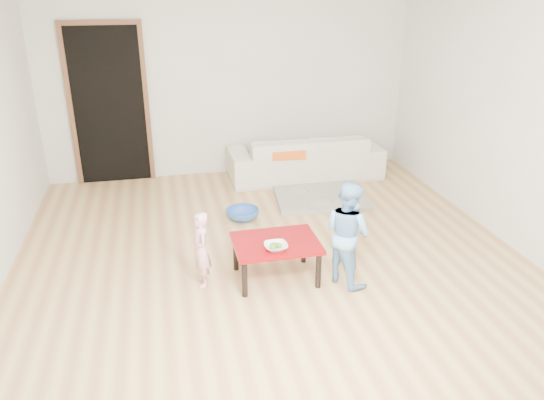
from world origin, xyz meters
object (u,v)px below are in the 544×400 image
object	(u,v)px
sofa	(305,156)
basin	(243,214)
child_blue	(348,233)
child_pink	(201,250)
bowl	(276,247)
red_table	(276,260)

from	to	relation	value
sofa	basin	world-z (taller)	sofa
sofa	child_blue	world-z (taller)	child_blue
child_pink	sofa	bearing A→B (deg)	138.76
sofa	child_blue	size ratio (longest dim) A/B	2.15
bowl	basin	xyz separation A→B (m)	(-0.05, 1.52, -0.35)
bowl	basin	world-z (taller)	bowl
child_pink	child_blue	xyz separation A→B (m)	(1.29, -0.22, 0.13)
sofa	red_table	distance (m)	2.77
basin	child_blue	bearing A→B (deg)	-65.55
bowl	child_pink	bearing A→B (deg)	163.14
red_table	child_blue	world-z (taller)	child_blue
child_blue	basin	distance (m)	1.75
sofa	child_blue	distance (m)	2.79
sofa	child_blue	xyz separation A→B (m)	(-0.38, -2.76, 0.18)
red_table	bowl	bearing A→B (deg)	-103.05
red_table	child_pink	world-z (taller)	child_pink
basin	bowl	bearing A→B (deg)	-88.07
red_table	basin	size ratio (longest dim) A/B	2.01
bowl	basin	bearing A→B (deg)	91.93
child_pink	child_blue	world-z (taller)	child_blue
red_table	basin	world-z (taller)	red_table
sofa	red_table	world-z (taller)	sofa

